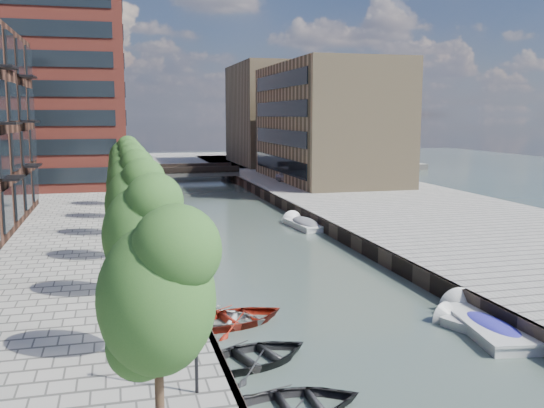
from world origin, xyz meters
name	(u,v)px	position (x,y,z in m)	size (l,w,h in m)	color
water	(233,224)	(0.00, 40.00, 0.00)	(300.00, 300.00, 0.00)	#38473F
quay_right	(409,210)	(16.00, 40.00, 0.50)	(20.00, 140.00, 1.00)	gray
quay_wall_left	(158,221)	(-6.10, 40.00, 0.50)	(0.25, 140.00, 1.00)	#332823
quay_wall_right	(303,215)	(6.10, 40.00, 0.50)	(0.25, 140.00, 1.00)	#332823
far_closure	(169,163)	(0.00, 100.00, 0.50)	(80.00, 40.00, 1.00)	gray
tower	(39,51)	(-17.00, 65.00, 16.00)	(18.00, 18.00, 30.00)	maroon
tan_block_near	(327,122)	(16.00, 62.00, 8.00)	(12.00, 25.00, 14.00)	#917A59
tan_block_far	(273,114)	(16.00, 88.00, 9.00)	(12.00, 20.00, 16.00)	#917A59
bridge	(187,172)	(0.00, 72.00, 1.39)	(13.00, 6.00, 1.30)	gray
tree_0	(157,289)	(-8.50, 4.00, 5.31)	(2.50, 2.50, 5.95)	#382619
tree_1	(141,229)	(-8.50, 11.00, 5.31)	(2.50, 2.50, 5.95)	#382619
tree_2	(134,199)	(-8.50, 18.00, 5.31)	(2.50, 2.50, 5.95)	#382619
tree_3	(130,182)	(-8.50, 25.00, 5.31)	(2.50, 2.50, 5.95)	#382619
tree_4	(127,171)	(-8.50, 32.00, 5.31)	(2.50, 2.50, 5.95)	#382619
tree_5	(125,163)	(-8.50, 39.00, 5.31)	(2.50, 2.50, 5.95)	#382619
tree_6	(123,157)	(-8.50, 46.00, 5.31)	(2.50, 2.50, 5.95)	#382619
lamp_0	(195,308)	(-7.20, 8.00, 3.51)	(0.24, 0.24, 4.12)	black
lamp_1	(156,217)	(-7.20, 24.00, 3.51)	(0.24, 0.24, 4.12)	black
lamp_2	(142,184)	(-7.20, 40.00, 3.51)	(0.24, 0.24, 4.12)	black
sloop_1	(254,363)	(-4.63, 11.91, 0.00)	(3.23, 4.53, 0.94)	black
sloop_2	(236,323)	(-4.42, 16.20, 0.00)	(3.21, 4.50, 0.93)	maroon
sloop_3	(215,324)	(-5.31, 16.40, 0.00)	(3.14, 4.40, 0.91)	silver
sloop_4	(174,213)	(-4.16, 47.12, 0.00)	(3.23, 4.52, 0.94)	black
motorboat_2	(480,324)	(5.52, 13.20, 0.11)	(2.83, 5.97, 1.91)	silver
motorboat_3	(483,328)	(5.23, 12.53, 0.18)	(3.16, 4.71, 1.49)	#B0B0AE
motorboat_4	(303,224)	(5.20, 37.26, 0.22)	(2.32, 5.48, 1.78)	white
car	(289,177)	(10.65, 60.00, 1.65)	(1.53, 3.80, 1.30)	#B6B7BB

